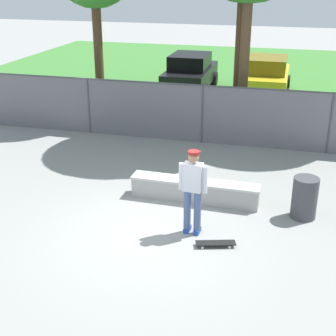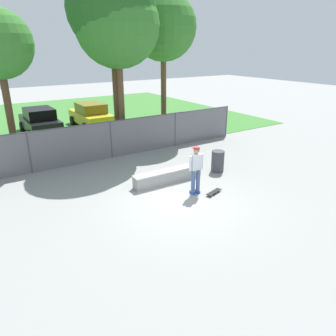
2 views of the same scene
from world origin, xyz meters
name	(u,v)px [view 1 (image 1 of 2)]	position (x,y,z in m)	size (l,w,h in m)	color
ground_plane	(149,232)	(0.00, 0.00, 0.00)	(80.00, 80.00, 0.00)	gray
grass_strip	(240,77)	(0.00, 16.15, 0.01)	(27.33, 20.00, 0.02)	#3D7A33
concrete_ledge	(195,190)	(0.64, 1.70, 0.27)	(3.09, 0.54, 0.53)	#999993
skateboarder	(193,188)	(0.90, 0.21, 1.03)	(0.60, 0.32, 1.84)	#2647A5
skateboard	(216,243)	(1.47, -0.21, 0.07)	(0.82, 0.42, 0.09)	black
chainlink_fence	(202,112)	(0.00, 5.85, 1.01)	(15.40, 0.07, 1.87)	#4C4C51
car_black	(190,72)	(-1.86, 12.63, 0.84)	(2.02, 4.20, 1.66)	black
car_yellow	(266,76)	(1.52, 12.70, 0.84)	(2.02, 4.20, 1.66)	gold
trash_bin	(305,198)	(3.15, 1.51, 0.48)	(0.56, 0.56, 0.95)	#3F3F44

